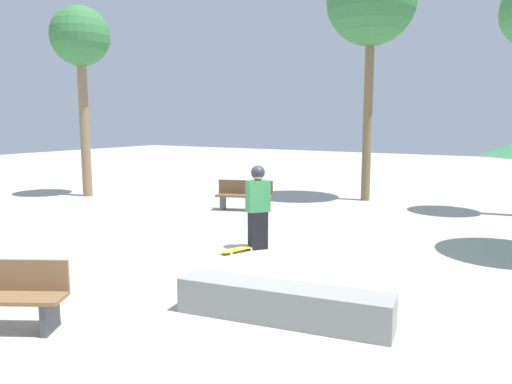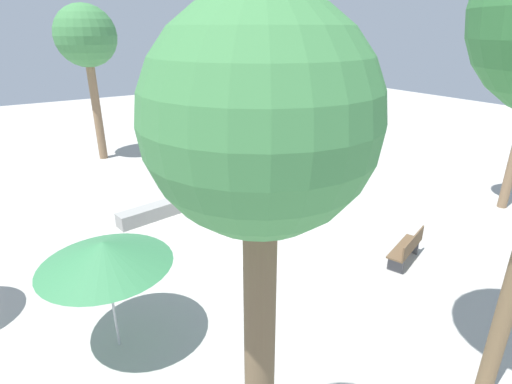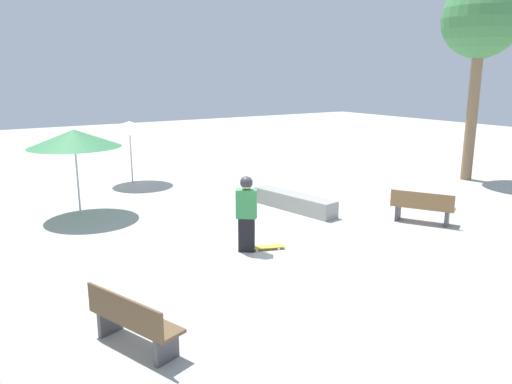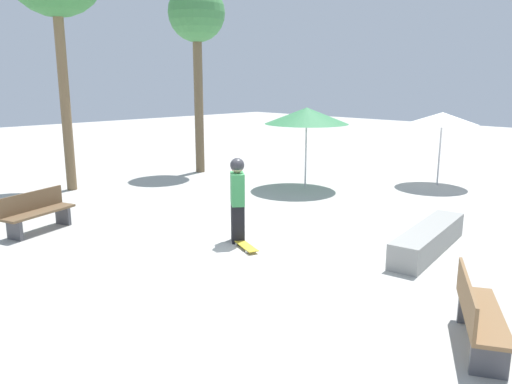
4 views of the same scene
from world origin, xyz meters
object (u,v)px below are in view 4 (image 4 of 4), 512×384
Objects in this scene: skater_main at (237,197)px; palm_tree_left at (197,19)px; bench_far at (477,314)px; shade_umbrella_green at (307,116)px; skateboard at (245,246)px; concrete_ledge at (428,239)px; shade_umbrella_white at (442,118)px; bench_near at (37,212)px.

skater_main is 9.02m from palm_tree_left.
bench_far is 13.55m from palm_tree_left.
bench_far is 0.65× the size of shade_umbrella_green.
concrete_ledge is (-2.54, -2.33, 0.18)m from skateboard.
skateboard is 0.13× the size of palm_tree_left.
shade_umbrella_green reaches higher than shade_umbrella_white.
concrete_ledge reaches higher than skateboard.
skater_main is 0.76× the size of shade_umbrella_white.
shade_umbrella_green is at bearing 138.30° from skateboard.
shade_umbrella_white reaches higher than bench_near.
bench_near is 1.03× the size of bench_far.
bench_near is 8.68m from bench_far.
skateboard is at bearing 102.11° from bench_near.
skater_main is at bearing 88.09° from shade_umbrella_white.
concrete_ledge is 1.29× the size of shade_umbrella_white.
concrete_ledge is 3.51m from bench_far.
bench_far is (-4.98, 0.72, -0.48)m from skater_main.
concrete_ledge is (-2.96, -2.14, -0.67)m from skater_main.
shade_umbrella_green is 1.11× the size of shade_umbrella_white.
concrete_ledge is at bearing -173.77° from bench_far.
shade_umbrella_green is at bearing -156.75° from bench_far.
shade_umbrella_green is 4.13m from shade_umbrella_white.
skateboard is 0.51× the size of bench_far.
palm_tree_left is (7.08, -4.55, 5.08)m from skateboard.
concrete_ledge is at bearing 73.98° from skater_main.
skater_main is 3.71m from concrete_ledge.
skater_main is 0.69× the size of shade_umbrella_green.
concrete_ledge is at bearing 152.22° from shade_umbrella_green.
bench_near is (6.46, 4.69, 0.19)m from concrete_ledge.
palm_tree_left reaches higher than bench_far.
palm_tree_left is at bearing -174.40° from bench_near.
palm_tree_left is (6.93, 3.76, 3.10)m from shade_umbrella_white.
skateboard is 0.33× the size of shade_umbrella_green.
skater_main is at bearing -127.29° from bench_far.
skateboard is 8.55m from shade_umbrella_white.
shade_umbrella_green is 5.28m from palm_tree_left.
palm_tree_left is at bearing 167.14° from skateboard.
shade_umbrella_white is (-0.27, -8.13, 1.13)m from skater_main.
skater_main is 0.97m from skateboard.
shade_umbrella_green is at bearing 50.47° from shade_umbrella_white.
concrete_ledge is 11.02m from palm_tree_left.
bench_near is at bearing -129.03° from skateboard.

